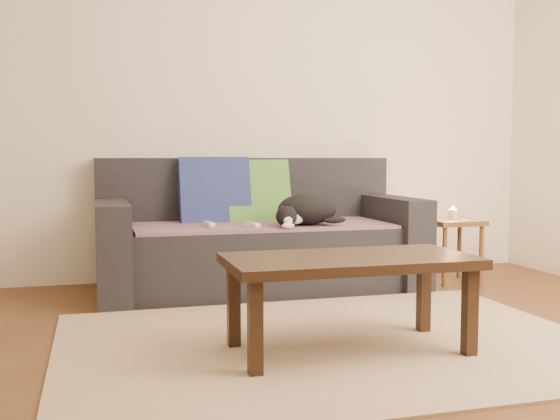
% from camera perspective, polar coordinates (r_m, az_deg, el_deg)
% --- Properties ---
extents(ground, '(4.50, 4.50, 0.00)m').
position_cam_1_polar(ground, '(3.00, 5.47, -12.36)').
color(ground, brown).
rests_on(ground, ground).
extents(back_wall, '(4.50, 0.04, 2.60)m').
position_cam_1_polar(back_wall, '(4.81, -3.22, 9.68)').
color(back_wall, beige).
rests_on(back_wall, ground).
extents(sofa, '(2.10, 0.94, 0.87)m').
position_cam_1_polar(sofa, '(4.41, -1.95, -2.76)').
color(sofa, '#232328').
rests_on(sofa, ground).
extents(throw_blanket, '(1.66, 0.74, 0.02)m').
position_cam_1_polar(throw_blanket, '(4.30, -1.66, -1.32)').
color(throw_blanket, '#3B2749').
rests_on(throw_blanket, sofa).
extents(cushion_navy, '(0.48, 0.24, 0.50)m').
position_cam_1_polar(cushion_navy, '(4.49, -5.71, 1.46)').
color(cushion_navy, '#13124F').
rests_on(cushion_navy, throw_blanket).
extents(cushion_green, '(0.44, 0.24, 0.46)m').
position_cam_1_polar(cushion_green, '(4.55, -1.94, 1.53)').
color(cushion_green, '#0D583C').
rests_on(cushion_green, throw_blanket).
extents(cat, '(0.47, 0.34, 0.20)m').
position_cam_1_polar(cat, '(4.19, 2.25, -0.01)').
color(cat, black).
rests_on(cat, throw_blanket).
extents(wii_remote_a, '(0.05, 0.15, 0.03)m').
position_cam_1_polar(wii_remote_a, '(4.13, -6.20, -1.24)').
color(wii_remote_a, white).
rests_on(wii_remote_a, throw_blanket).
extents(wii_remote_b, '(0.07, 0.15, 0.03)m').
position_cam_1_polar(wii_remote_b, '(4.07, -2.43, -1.30)').
color(wii_remote_b, white).
rests_on(wii_remote_b, throw_blanket).
extents(side_table, '(0.35, 0.35, 0.44)m').
position_cam_1_polar(side_table, '(4.74, 14.80, -1.73)').
color(side_table, brown).
rests_on(side_table, ground).
extents(candle, '(0.06, 0.06, 0.09)m').
position_cam_1_polar(candle, '(4.73, 14.83, -0.35)').
color(candle, beige).
rests_on(candle, side_table).
extents(rug, '(2.50, 1.80, 0.01)m').
position_cam_1_polar(rug, '(3.13, 4.45, -11.50)').
color(rug, tan).
rests_on(rug, ground).
extents(coffee_table, '(1.09, 0.55, 0.44)m').
position_cam_1_polar(coffee_table, '(2.93, 6.06, -5.07)').
color(coffee_table, black).
rests_on(coffee_table, rug).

